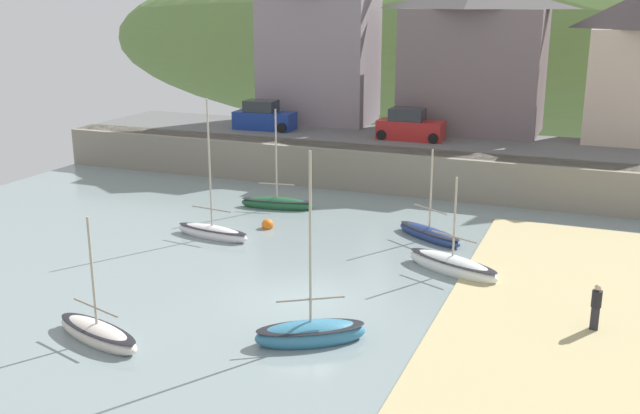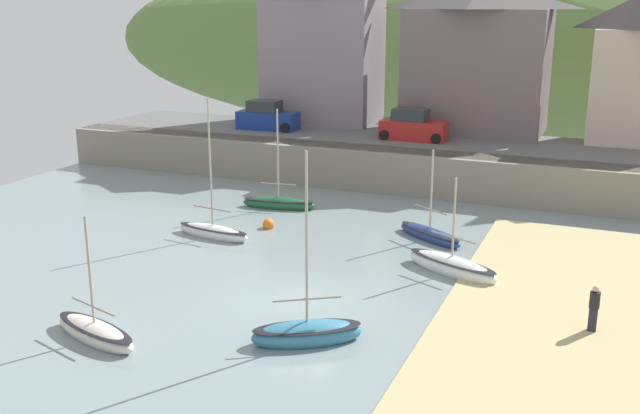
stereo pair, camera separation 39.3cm
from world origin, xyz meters
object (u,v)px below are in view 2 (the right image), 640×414
at_px(motorboat_with_cabin, 452,266).
at_px(dinghy_open_wooden, 279,203).
at_px(waterfront_building_centre, 477,57).
at_px(mooring_buoy, 268,225).
at_px(parked_car_by_wall, 413,127).
at_px(waterfront_building_left, 322,40).
at_px(person_on_slipway, 594,306).
at_px(sailboat_white_hull, 430,234).
at_px(fishing_boat_green, 307,333).
at_px(sailboat_nearest_shore, 95,332).
at_px(parked_car_near_slipway, 267,117).
at_px(sailboat_far_left, 213,231).

distance_m(motorboat_with_cabin, dinghy_open_wooden, 12.48).
relative_size(waterfront_building_centre, mooring_buoy, 16.35).
bearing_deg(dinghy_open_wooden, parked_car_by_wall, 55.53).
relative_size(waterfront_building_left, person_on_slipway, 7.01).
xyz_separation_m(waterfront_building_centre, sailboat_white_hull, (1.37, -16.45, -7.05)).
height_order(waterfront_building_left, sailboat_white_hull, waterfront_building_left).
bearing_deg(parked_car_by_wall, motorboat_with_cabin, -68.60).
height_order(waterfront_building_centre, mooring_buoy, waterfront_building_centre).
relative_size(waterfront_building_left, parked_car_by_wall, 2.77).
bearing_deg(fishing_boat_green, waterfront_building_centre, 57.60).
xyz_separation_m(fishing_boat_green, mooring_buoy, (-6.79, 10.76, -0.14)).
xyz_separation_m(sailboat_nearest_shore, parked_car_by_wall, (3.29, 26.59, 2.94)).
relative_size(sailboat_white_hull, parked_car_near_slipway, 1.06).
distance_m(sailboat_far_left, parked_car_near_slipway, 16.56).
relative_size(waterfront_building_left, mooring_buoy, 19.21).
distance_m(motorboat_with_cabin, fishing_boat_green, 8.62).
distance_m(dinghy_open_wooden, parked_car_near_slipway, 11.64).
xyz_separation_m(sailboat_far_left, fishing_boat_green, (8.58, -8.48, 0.03)).
height_order(waterfront_building_left, dinghy_open_wooden, waterfront_building_left).
relative_size(waterfront_building_centre, sailboat_nearest_shore, 2.17).
distance_m(waterfront_building_left, parked_car_by_wall, 10.43).
bearing_deg(person_on_slipway, fishing_boat_green, -153.58).
bearing_deg(dinghy_open_wooden, mooring_buoy, -81.35).
bearing_deg(motorboat_with_cabin, dinghy_open_wooden, 175.12).
bearing_deg(waterfront_building_left, sailboat_far_left, -82.41).
distance_m(sailboat_far_left, fishing_boat_green, 12.06).
bearing_deg(motorboat_with_cabin, sailboat_white_hull, 140.60).
bearing_deg(sailboat_far_left, person_on_slipway, -6.50).
bearing_deg(waterfront_building_centre, dinghy_open_wooden, -117.80).
xyz_separation_m(waterfront_building_centre, parked_car_near_slipway, (-13.08, -4.50, -4.09)).
distance_m(dinghy_open_wooden, parked_car_by_wall, 11.24).
xyz_separation_m(dinghy_open_wooden, sailboat_far_left, (-0.68, -5.76, 0.01)).
bearing_deg(parked_car_by_wall, waterfront_building_centre, 57.24).
distance_m(waterfront_building_left, fishing_boat_green, 31.67).
relative_size(sailboat_nearest_shore, mooring_buoy, 7.53).
xyz_separation_m(motorboat_with_cabin, mooring_buoy, (-9.75, 2.67, -0.12)).
bearing_deg(sailboat_nearest_shore, dinghy_open_wooden, 111.50).
xyz_separation_m(dinghy_open_wooden, person_on_slipway, (16.51, -9.96, 0.71)).
bearing_deg(mooring_buoy, parked_car_near_slipway, 116.57).
bearing_deg(parked_car_by_wall, fishing_boat_green, -82.18).
distance_m(sailboat_far_left, mooring_buoy, 2.91).
bearing_deg(waterfront_building_left, parked_car_near_slipway, -115.80).
distance_m(sailboat_white_hull, fishing_boat_green, 12.14).
distance_m(motorboat_with_cabin, sailboat_white_hull, 4.45).
height_order(sailboat_nearest_shore, fishing_boat_green, fishing_boat_green).
bearing_deg(sailboat_far_left, parked_car_by_wall, 78.38).
xyz_separation_m(parked_car_by_wall, mooring_buoy, (-3.52, -13.29, -3.03)).
distance_m(sailboat_white_hull, sailboat_far_left, 10.25).
bearing_deg(sailboat_white_hull, mooring_buoy, -137.73).
bearing_deg(motorboat_with_cabin, fishing_boat_green, -85.49).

